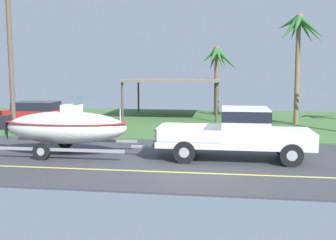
% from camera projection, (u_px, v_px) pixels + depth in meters
% --- Properties ---
extents(ground, '(36.00, 22.00, 0.11)m').
position_uv_depth(ground, '(198.00, 128.00, 22.91)').
color(ground, '#38383D').
extents(pickup_truck_towing, '(5.82, 2.03, 1.91)m').
position_uv_depth(pickup_truck_towing, '(244.00, 131.00, 14.64)').
color(pickup_truck_towing, silver).
rests_on(pickup_truck_towing, ground).
extents(boat_on_trailer, '(6.21, 2.42, 2.29)m').
position_uv_depth(boat_on_trailer, '(66.00, 127.00, 15.60)').
color(boat_on_trailer, gray).
rests_on(boat_on_trailer, ground).
extents(parked_sedan_near, '(4.38, 1.95, 1.38)m').
position_uv_depth(parked_sedan_near, '(39.00, 113.00, 24.20)').
color(parked_sedan_near, '#B21E19').
rests_on(parked_sedan_near, ground).
extents(carport_awning, '(6.52, 5.35, 2.65)m').
position_uv_depth(carport_awning, '(174.00, 81.00, 27.51)').
color(carport_awning, '#4C4238').
rests_on(carport_awning, ground).
extents(palm_tree_near_left, '(2.90, 2.79, 4.99)m').
position_uv_depth(palm_tree_near_left, '(218.00, 63.00, 28.67)').
color(palm_tree_near_left, brown).
rests_on(palm_tree_near_left, ground).
extents(palm_tree_mid, '(2.85, 2.81, 6.59)m').
position_uv_depth(palm_tree_mid, '(299.00, 37.00, 23.60)').
color(palm_tree_mid, brown).
rests_on(palm_tree_mid, ground).
extents(utility_pole, '(0.24, 1.80, 8.36)m').
position_uv_depth(utility_pole, '(10.00, 49.00, 19.96)').
color(utility_pole, brown).
rests_on(utility_pole, ground).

